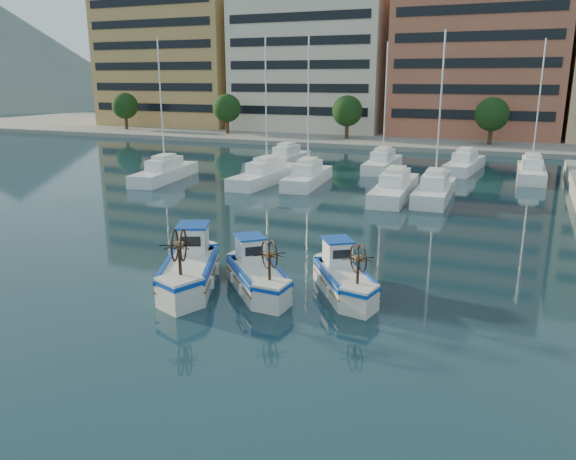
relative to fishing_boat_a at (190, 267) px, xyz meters
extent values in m
plane|color=#1B3647|center=(4.24, 0.09, -0.82)|extent=(300.00, 300.00, 0.00)
cube|color=gray|center=(4.24, 67.09, -0.52)|extent=(180.00, 40.00, 0.60)
cube|color=tan|center=(-43.76, 65.09, 11.78)|extent=(24.00, 14.00, 24.00)
cube|color=black|center=(-43.76, 58.09, 11.78)|extent=(22.08, 0.12, 21.60)
cube|color=beige|center=(-18.76, 65.09, 10.28)|extent=(23.00, 14.00, 21.00)
cube|color=black|center=(-18.76, 58.09, 10.28)|extent=(21.16, 0.12, 18.90)
cube|color=#B45F46|center=(5.24, 65.09, 12.28)|extent=(22.00, 14.00, 25.00)
cube|color=black|center=(5.24, 58.09, 12.28)|extent=(20.24, 0.12, 22.50)
cylinder|color=#3F2B19|center=(-45.76, 53.59, 0.68)|extent=(0.50, 0.50, 3.00)
sphere|color=#1C4017|center=(-45.76, 53.59, 3.38)|extent=(4.00, 4.00, 4.00)
cylinder|color=#3F2B19|center=(-27.76, 53.59, 0.68)|extent=(0.50, 0.50, 3.00)
sphere|color=#1C4017|center=(-27.76, 53.59, 3.38)|extent=(4.00, 4.00, 4.00)
cylinder|color=#3F2B19|center=(-9.76, 53.59, 0.68)|extent=(0.50, 0.50, 3.00)
sphere|color=#1C4017|center=(-9.76, 53.59, 3.38)|extent=(4.00, 4.00, 4.00)
cylinder|color=#3F2B19|center=(8.24, 53.59, 0.68)|extent=(0.50, 0.50, 3.00)
sphere|color=#1C4017|center=(8.24, 53.59, 3.38)|extent=(4.00, 4.00, 4.00)
cone|color=slate|center=(-135.76, 110.09, -0.82)|extent=(180.00, 180.00, 60.00)
cube|color=white|center=(-15.64, 20.66, -0.32)|extent=(3.49, 9.19, 1.00)
cylinder|color=silver|center=(-15.64, 20.66, 5.18)|extent=(0.12, 0.12, 11.00)
cube|color=white|center=(-7.20, 22.97, -0.32)|extent=(2.58, 9.94, 1.00)
cylinder|color=silver|center=(-7.20, 22.97, 5.18)|extent=(0.12, 0.12, 11.00)
cube|color=white|center=(-3.71, 23.33, -0.32)|extent=(3.06, 8.55, 1.00)
cylinder|color=silver|center=(-3.71, 23.33, 5.18)|extent=(0.12, 0.12, 11.00)
cube|color=white|center=(3.84, 21.40, -0.32)|extent=(2.71, 9.81, 1.00)
cube|color=white|center=(6.67, 21.56, -0.32)|extent=(2.44, 8.37, 1.00)
cylinder|color=silver|center=(6.67, 21.56, 5.18)|extent=(0.12, 0.12, 11.00)
cube|color=white|center=(-9.65, 32.95, -0.32)|extent=(2.57, 7.16, 1.00)
cube|color=white|center=(0.11, 33.06, -0.32)|extent=(2.35, 8.15, 1.00)
cylinder|color=silver|center=(0.11, 33.06, 5.18)|extent=(0.12, 0.12, 11.00)
cube|color=white|center=(7.26, 35.51, -0.32)|extent=(3.07, 9.21, 1.00)
cube|color=white|center=(12.98, 33.29, -0.32)|extent=(2.40, 8.35, 1.00)
cylinder|color=silver|center=(12.98, 33.29, 5.18)|extent=(0.12, 0.12, 11.00)
cube|color=silver|center=(0.06, -0.14, -0.27)|extent=(3.48, 4.81, 1.11)
cube|color=#0C3DA8|center=(0.06, -0.14, 0.15)|extent=(3.58, 4.96, 0.17)
cube|color=blue|center=(0.06, -0.14, 0.08)|extent=(2.92, 4.24, 0.06)
cube|color=white|center=(-0.44, 1.02, 0.86)|extent=(1.60, 1.71, 1.16)
cube|color=#0C3DA8|center=(-0.44, 1.02, 1.49)|extent=(1.81, 1.92, 0.08)
cylinder|color=#331E14|center=(0.80, -1.88, 0.89)|extent=(0.13, 0.13, 1.22)
cylinder|color=brown|center=(0.80, -1.88, 1.55)|extent=(0.43, 0.40, 0.29)
torus|color=#331E14|center=(0.66, -1.94, 1.55)|extent=(0.55, 1.16, 1.23)
torus|color=#331E14|center=(0.95, -1.82, 1.55)|extent=(0.55, 1.16, 1.23)
cube|color=silver|center=(2.85, 0.54, -0.34)|extent=(3.78, 3.94, 0.96)
cube|color=#0C3DA8|center=(2.85, 0.54, 0.02)|extent=(3.90, 4.06, 0.15)
cube|color=blue|center=(2.85, 0.54, -0.04)|extent=(3.26, 3.41, 0.05)
cube|color=white|center=(2.12, 1.35, 0.64)|extent=(1.54, 1.55, 1.00)
cube|color=#0C3DA8|center=(2.12, 1.35, 1.18)|extent=(1.73, 1.74, 0.07)
cylinder|color=#331E14|center=(3.95, -0.68, 0.66)|extent=(0.11, 0.11, 1.06)
cylinder|color=brown|center=(3.95, -0.68, 1.23)|extent=(0.39, 0.38, 0.26)
torus|color=#331E14|center=(3.85, -0.77, 1.23)|extent=(0.76, 0.83, 1.07)
torus|color=#331E14|center=(4.05, -0.59, 1.23)|extent=(0.76, 0.83, 1.07)
cube|color=silver|center=(6.19, 1.59, -0.35)|extent=(3.43, 4.00, 0.94)
cube|color=#0C3DA8|center=(6.19, 1.59, 0.00)|extent=(3.54, 4.12, 0.14)
cube|color=blue|center=(6.19, 1.59, -0.06)|extent=(2.93, 3.49, 0.05)
cube|color=white|center=(5.59, 2.48, 0.60)|extent=(1.46, 1.51, 0.98)
cube|color=#0C3DA8|center=(5.59, 2.48, 1.14)|extent=(1.65, 1.70, 0.07)
cylinder|color=#331E14|center=(7.09, 0.27, 0.63)|extent=(0.11, 0.11, 1.03)
cylinder|color=brown|center=(7.09, 0.27, 1.18)|extent=(0.38, 0.37, 0.25)
torus|color=#331E14|center=(6.98, 0.19, 1.18)|extent=(0.64, 0.90, 1.04)
torus|color=#331E14|center=(7.20, 0.34, 1.18)|extent=(0.64, 0.90, 1.04)
camera|label=1|loc=(12.32, -18.71, 7.56)|focal=35.00mm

